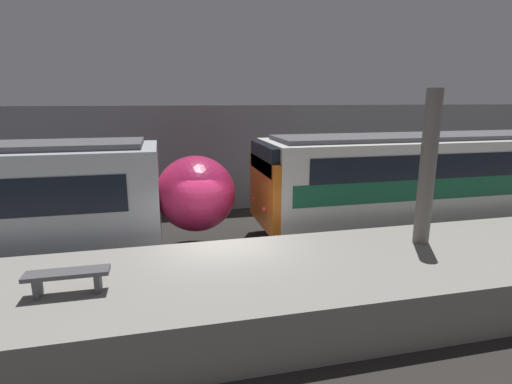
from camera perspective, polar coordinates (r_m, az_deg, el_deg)
ground_plane at (r=10.90m, az=-4.68°, el=-12.46°), size 120.00×120.00×0.00m
platform at (r=8.93m, az=-2.78°, el=-14.48°), size 40.00×3.90×1.14m
station_rear_barrier at (r=16.93m, az=-8.43°, el=4.60°), size 50.00×0.15×4.46m
support_pillar_near at (r=10.67m, az=23.31°, el=3.15°), size 0.39×0.39×3.83m
train_boxy at (r=16.86m, az=29.42°, el=1.55°), size 16.83×3.10×3.51m
platform_bench at (r=8.38m, az=-25.34°, el=-10.90°), size 1.50×0.40×0.45m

